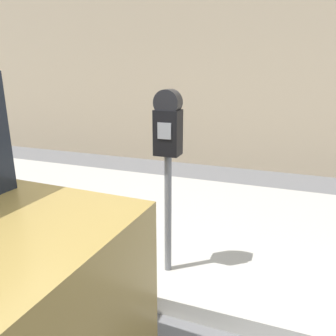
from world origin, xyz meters
name	(u,v)px	position (x,y,z in m)	size (l,w,h in m)	color
sidewalk	(160,219)	(0.00, 2.20, 0.07)	(24.00, 2.80, 0.14)	#ADAAA3
parking_meter	(168,142)	(0.49, 1.17, 1.25)	(0.19, 0.16, 1.50)	slate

